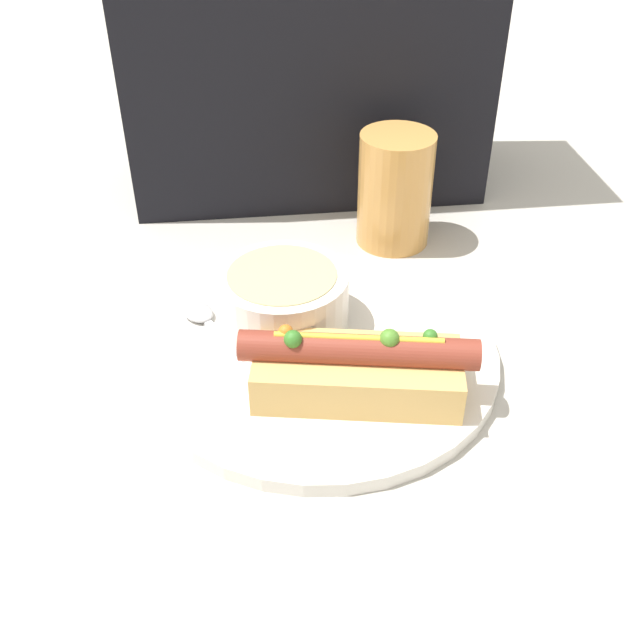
# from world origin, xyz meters

# --- Properties ---
(ground_plane) EXTENTS (4.00, 4.00, 0.00)m
(ground_plane) POSITION_xyz_m (0.00, 0.00, 0.00)
(ground_plane) COLOR #BCB7AD
(dinner_plate) EXTENTS (0.29, 0.29, 0.01)m
(dinner_plate) POSITION_xyz_m (0.00, 0.00, 0.01)
(dinner_plate) COLOR white
(dinner_plate) RESTS_ON ground_plane
(hot_dog) EXTENTS (0.18, 0.09, 0.06)m
(hot_dog) POSITION_xyz_m (0.02, -0.05, 0.03)
(hot_dog) COLOR #DBAD60
(hot_dog) RESTS_ON dinner_plate
(soup_bowl) EXTENTS (0.11, 0.11, 0.05)m
(soup_bowl) POSITION_xyz_m (-0.03, 0.04, 0.04)
(soup_bowl) COLOR silver
(soup_bowl) RESTS_ON dinner_plate
(spoon) EXTENTS (0.10, 0.15, 0.01)m
(spoon) POSITION_xyz_m (-0.08, 0.03, 0.02)
(spoon) COLOR #B7B7BC
(spoon) RESTS_ON dinner_plate
(drinking_glass) EXTENTS (0.07, 0.07, 0.11)m
(drinking_glass) POSITION_xyz_m (0.10, 0.18, 0.06)
(drinking_glass) COLOR #D8994C
(drinking_glass) RESTS_ON ground_plane
(seated_diner) EXTENTS (0.38, 0.17, 0.46)m
(seated_diner) POSITION_xyz_m (0.02, 0.33, 0.19)
(seated_diner) COLOR black
(seated_diner) RESTS_ON ground_plane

